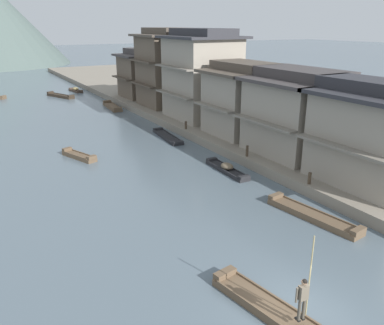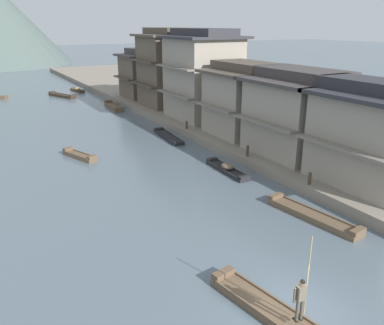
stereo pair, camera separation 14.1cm
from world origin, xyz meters
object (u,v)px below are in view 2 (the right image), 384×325
object	(u,v)px
house_waterfront_tall	(245,99)
mooring_post_dock_mid	(247,151)
house_waterfront_nearest	(376,135)
house_waterfront_far	(169,68)
boat_moored_nearest	(114,107)
boat_moored_far	(62,96)
boat_foreground_poled	(274,313)
boatman_person	(301,295)
mooring_post_dock_far	(187,125)
boat_moored_second	(313,216)
house_waterfront_narrow	(203,75)
house_waterfront_second	(299,112)
mooring_post_dock_near	(310,179)
boat_midriver_drifting	(227,169)
boat_midriver_upstream	(168,137)
boat_crossing_west	(77,90)
boat_moored_third	(80,156)
house_waterfront_end	(146,73)

from	to	relation	value
house_waterfront_tall	mooring_post_dock_mid	distance (m)	7.17
house_waterfront_nearest	house_waterfront_far	bearing A→B (deg)	88.78
boat_moored_nearest	boat_moored_far	xyz separation A→B (m)	(-3.76, 11.22, -0.00)
boat_foreground_poled	boatman_person	distance (m)	1.68
boatman_person	mooring_post_dock_far	distance (m)	25.27
boat_moored_second	mooring_post_dock_mid	bearing A→B (deg)	76.20
mooring_post_dock_far	boat_moored_nearest	bearing A→B (deg)	95.71
mooring_post_dock_mid	house_waterfront_narrow	bearing A→B (deg)	73.53
house_waterfront_second	boat_moored_second	bearing A→B (deg)	-127.69
mooring_post_dock_near	boatman_person	bearing A→B (deg)	-136.34
house_waterfront_far	boatman_person	bearing A→B (deg)	-109.73
boat_midriver_drifting	house_waterfront_tall	distance (m)	9.02
boat_midriver_upstream	house_waterfront_tall	size ratio (longest dim) A/B	0.81
boatman_person	house_waterfront_second	size ratio (longest dim) A/B	0.43
boat_crossing_west	mooring_post_dock_far	world-z (taller)	mooring_post_dock_far
mooring_post_dock_mid	mooring_post_dock_far	xyz separation A→B (m)	(0.00, 9.24, -0.04)
boat_moored_far	boat_midriver_drifting	distance (m)	36.92
house_waterfront_tall	boat_moored_second	bearing A→B (deg)	-112.33
boatman_person	house_waterfront_narrow	size ratio (longest dim) A/B	0.35
boat_moored_third	house_waterfront_narrow	xyz separation A→B (m)	(14.04, 5.07, 4.81)
boat_moored_third	boat_moored_second	bearing A→B (deg)	-63.49
boat_foreground_poled	boat_crossing_west	bearing A→B (deg)	82.92
boat_foreground_poled	boat_moored_far	world-z (taller)	boat_moored_far
house_waterfront_end	boat_moored_third	bearing A→B (deg)	-125.71
house_waterfront_narrow	mooring_post_dock_near	size ratio (longest dim) A/B	12.02
boat_midriver_upstream	boatman_person	bearing A→B (deg)	-106.16
boat_midriver_drifting	boat_crossing_west	bearing A→B (deg)	90.26
boat_foreground_poled	boat_crossing_west	distance (m)	54.02
boat_foreground_poled	boat_moored_nearest	xyz separation A→B (m)	(7.31, 38.61, 0.02)
boatman_person	boat_moored_third	bearing A→B (deg)	94.02
boat_midriver_drifting	house_waterfront_narrow	distance (m)	15.20
boat_moored_far	mooring_post_dock_far	distance (m)	27.62
house_waterfront_tall	house_waterfront_end	size ratio (longest dim) A/B	0.97
boat_foreground_poled	boat_moored_nearest	bearing A→B (deg)	79.28
boat_moored_third	house_waterfront_end	size ratio (longest dim) A/B	0.51
house_waterfront_second	house_waterfront_narrow	size ratio (longest dim) A/B	0.81
house_waterfront_narrow	mooring_post_dock_mid	size ratio (longest dim) A/B	10.93
mooring_post_dock_near	boat_moored_second	bearing A→B (deg)	-130.73
boat_moored_third	house_waterfront_far	bearing A→B (deg)	42.30
boat_moored_second	boat_crossing_west	bearing A→B (deg)	90.13
boat_moored_nearest	house_waterfront_far	size ratio (longest dim) A/B	0.62
boatman_person	house_waterfront_far	distance (m)	37.36
house_waterfront_end	house_waterfront_tall	bearing A→B (deg)	-90.27
boat_moored_second	boat_moored_far	distance (m)	45.07
house_waterfront_end	mooring_post_dock_far	distance (m)	18.61
boat_moored_nearest	house_waterfront_far	world-z (taller)	house_waterfront_far
house_waterfront_nearest	house_waterfront_tall	size ratio (longest dim) A/B	1.12
boat_moored_nearest	mooring_post_dock_near	xyz separation A→B (m)	(1.59, -31.27, 0.87)
boat_foreground_poled	house_waterfront_narrow	size ratio (longest dim) A/B	0.65
boat_moored_second	mooring_post_dock_near	world-z (taller)	mooring_post_dock_near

